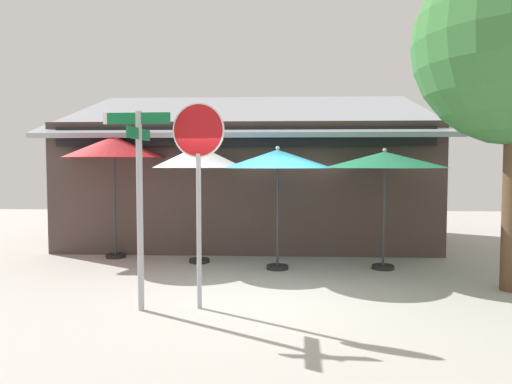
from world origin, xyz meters
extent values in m
cube|color=#ADA8A0|center=(0.00, 0.00, -0.05)|extent=(28.00, 28.00, 0.10)
cube|color=#473833|center=(-0.55, 5.50, 1.56)|extent=(9.26, 4.89, 3.11)
cube|color=#999EA8|center=(-0.55, 5.35, 3.55)|extent=(9.76, 5.40, 1.65)
cube|color=black|center=(-0.55, 3.00, 2.76)|extent=(8.66, 0.16, 0.44)
cylinder|color=#A8AAB2|center=(-1.73, -1.05, 1.44)|extent=(0.09, 0.09, 2.88)
cube|color=#116B38|center=(-1.73, -1.05, 2.78)|extent=(0.92, 0.07, 0.16)
cube|color=#116B38|center=(-1.73, -1.05, 2.56)|extent=(0.07, 0.92, 0.16)
cube|color=white|center=(-2.22, -1.03, 2.78)|extent=(0.06, 0.04, 0.16)
cylinder|color=#A8AAB2|center=(-0.90, -0.92, 1.14)|extent=(0.07, 0.07, 2.28)
cylinder|color=white|center=(-0.90, -0.92, 2.62)|extent=(0.78, 0.17, 0.80)
cylinder|color=red|center=(-0.90, -0.92, 2.62)|extent=(0.74, 0.18, 0.75)
cylinder|color=black|center=(-3.45, 2.73, 0.04)|extent=(0.44, 0.44, 0.08)
cylinder|color=#333335|center=(-3.45, 2.73, 1.16)|extent=(0.05, 0.05, 2.33)
cone|color=#B21E23|center=(-3.45, 2.73, 2.52)|extent=(2.27, 2.27, 0.49)
sphere|color=silver|center=(-3.45, 2.73, 2.80)|extent=(0.08, 0.08, 0.08)
cylinder|color=black|center=(-1.45, 2.30, 0.04)|extent=(0.44, 0.44, 0.08)
cylinder|color=#333335|center=(-1.45, 2.30, 1.05)|extent=(0.05, 0.05, 2.11)
cone|color=white|center=(-1.45, 2.30, 2.29)|extent=(1.98, 1.98, 0.47)
sphere|color=silver|center=(-1.45, 2.30, 2.56)|extent=(0.08, 0.08, 0.08)
cylinder|color=black|center=(0.25, 1.73, 0.04)|extent=(0.44, 0.44, 0.08)
cylinder|color=#333335|center=(0.25, 1.73, 1.05)|extent=(0.05, 0.05, 2.10)
cone|color=#2D99BC|center=(0.25, 1.73, 2.24)|extent=(2.20, 2.20, 0.37)
sphere|color=silver|center=(0.25, 1.73, 2.45)|extent=(0.08, 0.08, 0.08)
cylinder|color=black|center=(2.39, 1.84, 0.04)|extent=(0.44, 0.44, 0.08)
cylinder|color=#333335|center=(2.39, 1.84, 1.05)|extent=(0.05, 0.05, 2.11)
cone|color=#1E724C|center=(2.39, 1.84, 2.22)|extent=(2.48, 2.48, 0.32)
sphere|color=silver|center=(2.39, 1.84, 2.41)|extent=(0.08, 0.08, 0.08)
camera|label=1|loc=(0.25, -7.67, 2.12)|focal=32.82mm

